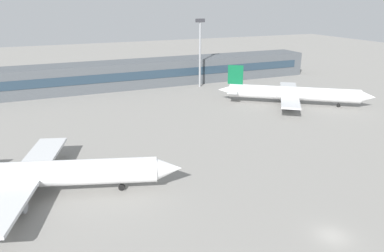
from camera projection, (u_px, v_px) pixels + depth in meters
name	position (u px, v px, depth m)	size (l,w,h in m)	color
ground_plane	(204.00, 137.00, 82.85)	(400.00, 400.00, 0.00)	gray
terminal_building	(138.00, 74.00, 130.03)	(133.42, 12.13, 9.00)	#4C5156
airplane_near	(35.00, 174.00, 57.36)	(45.10, 32.16, 11.45)	white
airplane_mid	(294.00, 93.00, 107.15)	(38.22, 29.65, 11.04)	silver
floodlight_tower_west	(200.00, 48.00, 126.26)	(3.20, 0.80, 23.33)	gray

